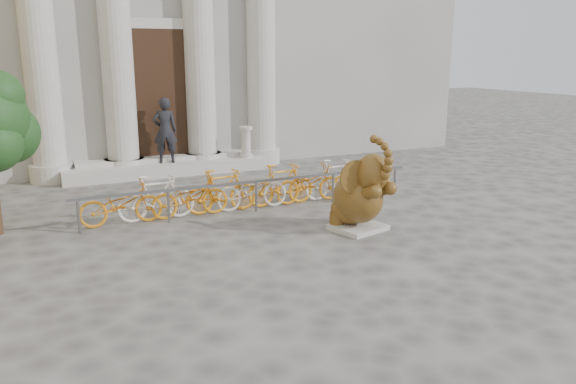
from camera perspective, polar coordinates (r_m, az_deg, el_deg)
name	(u,v)px	position (r m, az deg, el deg)	size (l,w,h in m)	color
ground	(315,290)	(8.65, 2.75, -9.93)	(80.00, 80.00, 0.00)	#474442
entrance_steps	(168,168)	(17.13, -12.08, 2.40)	(6.00, 1.20, 0.36)	#A8A59E
elephant_statue	(360,196)	(11.36, 7.31, -0.39)	(1.29, 1.55, 1.97)	#A8A59E
bike_rack	(252,188)	(12.91, -3.68, 0.44)	(8.00, 0.53, 1.00)	slate
pedestrian	(165,130)	(16.87, -12.38, 6.12)	(0.70, 0.46, 1.91)	black
balustrade_post	(246,143)	(17.42, -4.27, 4.94)	(0.39, 0.39, 0.97)	#A8A59E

